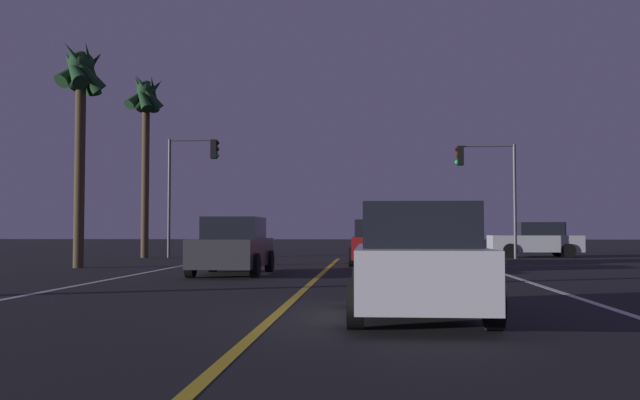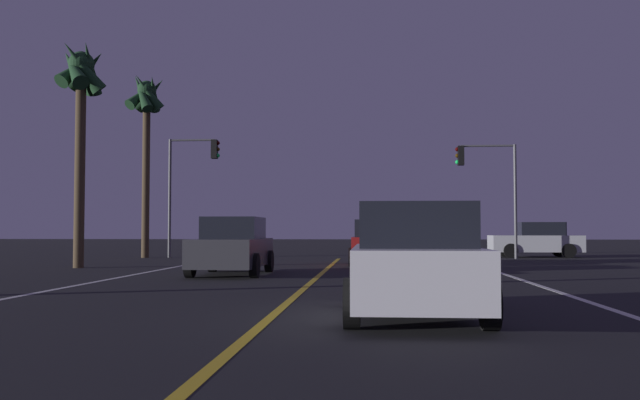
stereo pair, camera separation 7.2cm
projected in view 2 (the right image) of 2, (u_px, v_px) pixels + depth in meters
The scene contains 11 objects.
lane_edge_right at pixel (586, 301), 12.73m from camera, with size 0.16×37.44×0.01m, color silver.
lane_edge_left at pixel (16, 297), 13.55m from camera, with size 0.16×37.44×0.01m, color silver.
lane_center_divider at pixel (292, 299), 13.14m from camera, with size 0.16×37.44×0.01m, color gold.
car_oncoming at pixel (233, 247), 20.37m from camera, with size 2.02×4.30×1.70m.
car_lead_same_lane at pixel (414, 263), 10.36m from camera, with size 2.02×4.30×1.70m.
car_crossing_side at pixel (536, 240), 33.54m from camera, with size 4.30×2.02×1.70m.
car_ahead_far at pixel (377, 243), 26.03m from camera, with size 2.02×4.30×1.70m.
traffic_light_near_right at pixel (486, 174), 31.95m from camera, with size 2.80×0.36×5.28m.
traffic_light_near_left at pixel (193, 171), 33.00m from camera, with size 2.49×0.36×5.68m.
palm_tree_left_mid at pixel (81, 87), 24.25m from camera, with size 2.14×2.15×7.97m.
palm_tree_left_far at pixel (147, 110), 33.15m from camera, with size 2.01×2.10×8.94m.
Camera 2 is at (1.52, -0.42, 1.31)m, focal length 38.73 mm.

